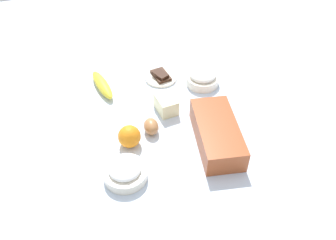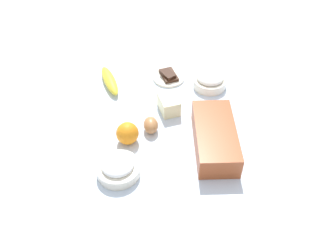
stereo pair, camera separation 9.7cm
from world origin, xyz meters
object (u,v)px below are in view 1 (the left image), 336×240
(loaf_pan, at_px, (217,133))
(chocolate_plate, at_px, (161,77))
(flour_bowl, at_px, (203,78))
(orange_fruit, at_px, (129,136))
(sugar_bowl, at_px, (125,172))
(butter_block, at_px, (166,104))
(banana, at_px, (102,85))
(egg_near_butter, at_px, (151,126))

(loaf_pan, bearing_deg, chocolate_plate, -159.51)
(flour_bowl, distance_m, orange_fruit, 0.42)
(sugar_bowl, distance_m, butter_block, 0.33)
(orange_fruit, bearing_deg, sugar_bowl, -16.82)
(loaf_pan, relative_size, butter_block, 3.27)
(orange_fruit, xyz_separation_m, butter_block, (-0.13, 0.16, -0.01))
(sugar_bowl, bearing_deg, orange_fruit, 163.18)
(loaf_pan, bearing_deg, sugar_bowl, -71.09)
(sugar_bowl, relative_size, butter_block, 1.49)
(flour_bowl, bearing_deg, loaf_pan, -11.42)
(flour_bowl, bearing_deg, butter_block, -57.86)
(flour_bowl, distance_m, butter_block, 0.22)
(banana, height_order, orange_fruit, orange_fruit)
(chocolate_plate, bearing_deg, egg_near_butter, -21.06)
(flour_bowl, bearing_deg, sugar_bowl, -45.52)
(chocolate_plate, bearing_deg, sugar_bowl, -27.06)
(sugar_bowl, bearing_deg, chocolate_plate, 152.94)
(butter_block, bearing_deg, banana, -132.45)
(orange_fruit, bearing_deg, flour_bowl, 125.54)
(sugar_bowl, distance_m, egg_near_butter, 0.21)
(loaf_pan, distance_m, sugar_bowl, 0.33)
(orange_fruit, xyz_separation_m, chocolate_plate, (-0.32, 0.19, -0.03))
(loaf_pan, height_order, butter_block, loaf_pan)
(butter_block, distance_m, egg_near_butter, 0.12)
(loaf_pan, height_order, chocolate_plate, loaf_pan)
(flour_bowl, xyz_separation_m, egg_near_butter, (0.21, -0.26, -0.00))
(flour_bowl, height_order, chocolate_plate, flour_bowl)
(chocolate_plate, bearing_deg, loaf_pan, 12.90)
(loaf_pan, distance_m, banana, 0.51)
(sugar_bowl, xyz_separation_m, chocolate_plate, (-0.45, 0.23, -0.02))
(orange_fruit, distance_m, egg_near_butter, 0.09)
(banana, bearing_deg, chocolate_plate, 90.32)
(orange_fruit, relative_size, egg_near_butter, 1.10)
(orange_fruit, relative_size, chocolate_plate, 0.58)
(flour_bowl, xyz_separation_m, banana, (-0.08, -0.39, -0.01))
(loaf_pan, xyz_separation_m, butter_block, (-0.20, -0.12, -0.01))
(egg_near_butter, relative_size, chocolate_plate, 0.53)
(butter_block, bearing_deg, flour_bowl, 122.14)
(loaf_pan, bearing_deg, orange_fruit, -95.79)
(banana, bearing_deg, butter_block, 47.55)
(flour_bowl, relative_size, butter_block, 1.45)
(orange_fruit, bearing_deg, banana, -171.80)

